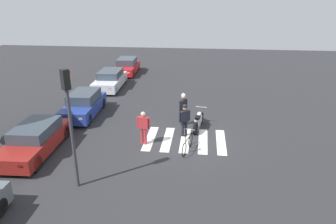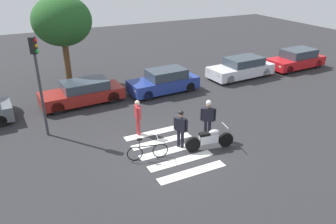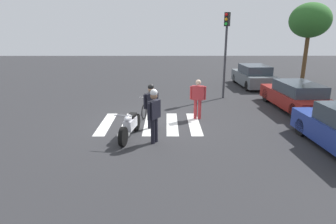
# 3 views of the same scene
# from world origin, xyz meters

# --- Properties ---
(ground_plane) EXTENTS (60.00, 60.00, 0.00)m
(ground_plane) POSITION_xyz_m (0.00, 0.00, 0.00)
(ground_plane) COLOR #2B2B2D
(police_motorcycle) EXTENTS (2.17, 0.70, 1.05)m
(police_motorcycle) POSITION_xyz_m (1.54, -0.62, 0.46)
(police_motorcycle) COLOR black
(police_motorcycle) RESTS_ON ground_plane
(leaning_bicycle) EXTENTS (1.66, 0.54, 0.98)m
(leaning_bicycle) POSITION_xyz_m (-1.16, -0.17, 0.36)
(leaning_bicycle) COLOR black
(leaning_bicycle) RESTS_ON ground_plane
(officer_on_foot) EXTENTS (0.60, 0.44, 1.86)m
(officer_on_foot) POSITION_xyz_m (1.99, 0.26, 1.09)
(officer_on_foot) COLOR black
(officer_on_foot) RESTS_ON ground_plane
(officer_by_motorcycle) EXTENTS (0.44, 0.56, 1.75)m
(officer_by_motorcycle) POSITION_xyz_m (0.51, 0.08, 1.00)
(officer_by_motorcycle) COLOR black
(officer_by_motorcycle) RESTS_ON ground_plane
(pedestrian_bystander) EXTENTS (0.26, 0.68, 1.70)m
(pedestrian_bystander) POSITION_xyz_m (-0.68, 2.00, 0.97)
(pedestrian_bystander) COLOR #B22D33
(pedestrian_bystander) RESTS_ON ground_plane
(crosswalk_stripes) EXTENTS (2.87, 4.05, 0.01)m
(crosswalk_stripes) POSITION_xyz_m (0.00, 0.00, 0.00)
(crosswalk_stripes) COLOR silver
(crosswalk_stripes) RESTS_ON ground_plane
(car_maroon_wagon) EXTENTS (4.63, 1.95, 1.34)m
(car_maroon_wagon) POSITION_xyz_m (-2.08, 6.82, 0.65)
(car_maroon_wagon) COLOR black
(car_maroon_wagon) RESTS_ON ground_plane
(car_blue_hatchback) EXTENTS (4.35, 1.90, 1.43)m
(car_blue_hatchback) POSITION_xyz_m (2.81, 6.40, 0.68)
(car_blue_hatchback) COLOR black
(car_blue_hatchback) RESTS_ON ground_plane
(car_white_van) EXTENTS (4.73, 2.06, 1.39)m
(car_white_van) POSITION_xyz_m (8.84, 6.57, 0.67)
(car_white_van) COLOR black
(car_white_van) RESTS_ON ground_plane
(car_red_convertible) EXTENTS (4.60, 2.05, 1.43)m
(car_red_convertible) POSITION_xyz_m (13.90, 6.48, 0.68)
(car_red_convertible) COLOR black
(car_red_convertible) RESTS_ON ground_plane
(traffic_light_pole) EXTENTS (0.35, 0.34, 4.55)m
(traffic_light_pole) POSITION_xyz_m (-4.47, 3.82, 3.03)
(traffic_light_pole) COLOR #38383D
(traffic_light_pole) RESTS_ON ground_plane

